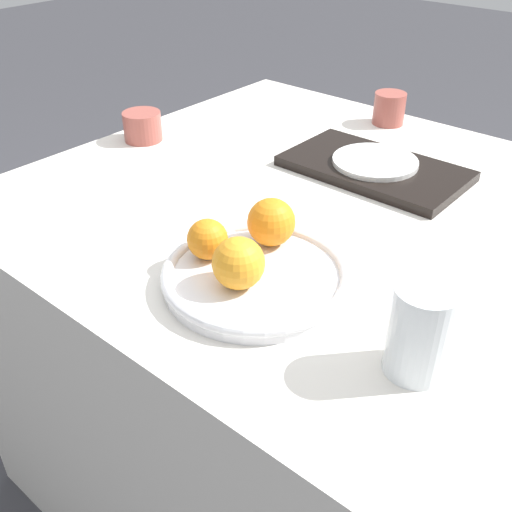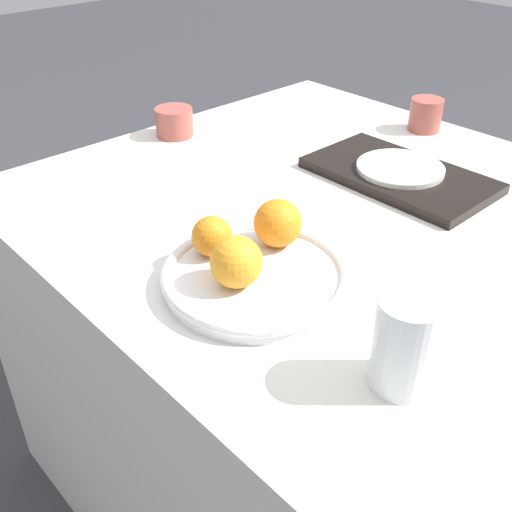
% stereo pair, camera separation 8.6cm
% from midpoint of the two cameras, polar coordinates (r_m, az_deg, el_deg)
% --- Properties ---
extents(ground_plane, '(12.00, 12.00, 0.00)m').
position_cam_midpoint_polar(ground_plane, '(1.63, 3.17, -19.65)').
color(ground_plane, '#38383D').
extents(table, '(1.13, 1.02, 0.78)m').
position_cam_midpoint_polar(table, '(1.34, 3.67, -9.59)').
color(table, silver).
rests_on(table, ground_plane).
extents(fruit_platter, '(0.28, 0.28, 0.03)m').
position_cam_midpoint_polar(fruit_platter, '(0.88, -2.80, -2.02)').
color(fruit_platter, silver).
rests_on(fruit_platter, table).
extents(orange_0, '(0.08, 0.08, 0.08)m').
position_cam_midpoint_polar(orange_0, '(0.83, -4.63, -0.79)').
color(orange_0, orange).
rests_on(orange_0, fruit_platter).
extents(orange_1, '(0.08, 0.08, 0.08)m').
position_cam_midpoint_polar(orange_1, '(0.93, -1.19, 3.17)').
color(orange_1, orange).
rests_on(orange_1, fruit_platter).
extents(orange_2, '(0.06, 0.06, 0.06)m').
position_cam_midpoint_polar(orange_2, '(0.90, -7.37, 1.52)').
color(orange_2, orange).
rests_on(orange_2, fruit_platter).
extents(water_glass, '(0.08, 0.08, 0.12)m').
position_cam_midpoint_polar(water_glass, '(0.73, 12.13, -7.11)').
color(water_glass, silver).
rests_on(water_glass, table).
extents(serving_tray, '(0.36, 0.20, 0.02)m').
position_cam_midpoint_polar(serving_tray, '(1.23, 9.24, 8.19)').
color(serving_tray, black).
rests_on(serving_tray, table).
extents(side_plate, '(0.17, 0.17, 0.01)m').
position_cam_midpoint_polar(side_plate, '(1.22, 9.31, 8.82)').
color(side_plate, silver).
rests_on(side_plate, serving_tray).
extents(cup_0, '(0.09, 0.09, 0.06)m').
position_cam_midpoint_polar(cup_0, '(1.40, -12.54, 11.93)').
color(cup_0, '#9E4C42').
rests_on(cup_0, table).
extents(cup_1, '(0.07, 0.07, 0.07)m').
position_cam_midpoint_polar(cup_1, '(1.49, 10.93, 13.60)').
color(cup_1, '#9E4C42').
rests_on(cup_1, table).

